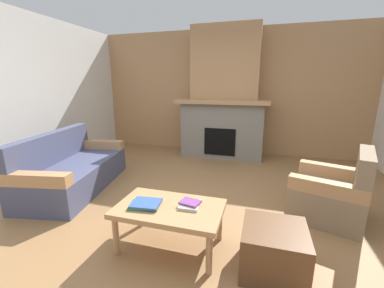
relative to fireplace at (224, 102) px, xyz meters
name	(u,v)px	position (x,y,z in m)	size (l,w,h in m)	color
ground	(187,212)	(0.00, -2.62, -1.16)	(9.00, 9.00, 0.00)	olive
wall_back_wood_panel	(227,93)	(0.00, 0.38, 0.19)	(6.00, 0.12, 2.70)	tan
fireplace	(224,102)	(0.00, 0.00, 0.00)	(1.90, 0.82, 2.70)	gray
couch	(72,170)	(-1.88, -2.42, -0.88)	(1.17, 1.93, 0.85)	#474C6B
armchair	(332,194)	(1.66, -2.25, -0.87)	(0.96, 0.96, 0.85)	#847056
coffee_table	(170,211)	(0.04, -3.29, -0.79)	(1.00, 0.60, 0.43)	tan
ottoman	(273,249)	(0.99, -3.33, -0.96)	(0.52, 0.52, 0.40)	brown
book_stack_near_edge	(145,204)	(-0.18, -3.34, -0.71)	(0.32, 0.27, 0.04)	#3D7F4C
book_stack_center	(190,204)	(0.22, -3.23, -0.71)	(0.21, 0.22, 0.05)	beige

